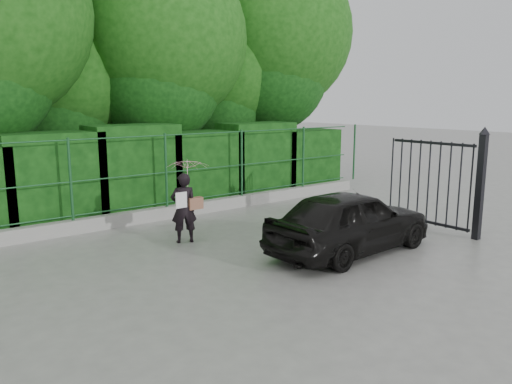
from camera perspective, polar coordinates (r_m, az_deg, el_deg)
ground at (r=8.74m, az=1.89°, el=-8.84°), size 80.00×80.00×0.00m
kerb at (r=12.35m, az=-11.72°, el=-2.55°), size 14.00×0.25×0.30m
fence at (r=12.25m, az=-10.98°, el=2.37°), size 14.13×0.06×1.80m
hedge at (r=13.11m, az=-13.48°, el=2.07°), size 14.20×1.20×2.28m
trees at (r=15.54m, az=-14.06°, el=16.59°), size 17.10×6.15×8.08m
gate at (r=11.51m, az=22.17°, el=1.20°), size 0.22×2.33×2.36m
woman at (r=10.27m, az=-7.91°, el=0.49°), size 0.88×0.87×1.71m
car at (r=9.69m, az=10.75°, el=-3.26°), size 3.68×1.58×1.24m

